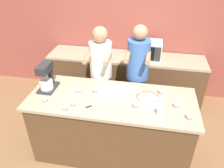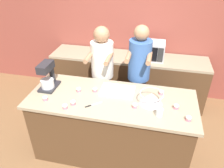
{
  "view_description": "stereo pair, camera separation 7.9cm",
  "coord_description": "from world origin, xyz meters",
  "px_view_note": "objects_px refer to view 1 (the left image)",
  "views": [
    {
      "loc": [
        0.41,
        -2.18,
        2.52
      ],
      "look_at": [
        0.0,
        0.04,
        1.12
      ],
      "focal_mm": 35.0,
      "sensor_mm": 36.0,
      "label": 1
    },
    {
      "loc": [
        0.49,
        -2.16,
        2.52
      ],
      "look_at": [
        0.0,
        0.04,
        1.12
      ],
      "focal_mm": 35.0,
      "sensor_mm": 36.0,
      "label": 2
    }
  ],
  "objects_px": {
    "microwave_oven": "(148,50)",
    "baking_tray": "(117,90)",
    "mixing_bowl": "(151,97)",
    "cupcake_6": "(189,116)",
    "person_left": "(101,77)",
    "knife": "(93,105)",
    "stand_mixer": "(47,78)",
    "cupcake_8": "(135,105)",
    "cupcake_5": "(73,103)",
    "cupcake_3": "(95,90)",
    "drinking_glass": "(160,111)",
    "cupcake_0": "(78,90)",
    "person_right": "(137,78)",
    "cupcake_4": "(176,105)",
    "cupcake_2": "(65,107)",
    "cupcake_1": "(45,99)"
  },
  "relations": [
    {
      "from": "microwave_oven",
      "to": "baking_tray",
      "type": "bearing_deg",
      "value": -105.56
    },
    {
      "from": "mixing_bowl",
      "to": "cupcake_6",
      "type": "distance_m",
      "value": 0.48
    },
    {
      "from": "person_left",
      "to": "knife",
      "type": "xyz_separation_m",
      "value": [
        0.09,
        -0.8,
        0.07
      ]
    },
    {
      "from": "stand_mixer",
      "to": "knife",
      "type": "height_order",
      "value": "stand_mixer"
    },
    {
      "from": "knife",
      "to": "cupcake_8",
      "type": "bearing_deg",
      "value": 7.53
    },
    {
      "from": "microwave_oven",
      "to": "cupcake_5",
      "type": "height_order",
      "value": "microwave_oven"
    },
    {
      "from": "stand_mixer",
      "to": "cupcake_3",
      "type": "distance_m",
      "value": 0.64
    },
    {
      "from": "drinking_glass",
      "to": "cupcake_6",
      "type": "xyz_separation_m",
      "value": [
        0.31,
        -0.01,
        -0.02
      ]
    },
    {
      "from": "baking_tray",
      "to": "cupcake_0",
      "type": "xyz_separation_m",
      "value": [
        -0.49,
        -0.11,
        0.01
      ]
    },
    {
      "from": "person_left",
      "to": "cupcake_3",
      "type": "xyz_separation_m",
      "value": [
        0.03,
        -0.51,
        0.1
      ]
    },
    {
      "from": "person_right",
      "to": "cupcake_6",
      "type": "distance_m",
      "value": 1.05
    },
    {
      "from": "baking_tray",
      "to": "cupcake_4",
      "type": "xyz_separation_m",
      "value": [
        0.74,
        -0.2,
        0.01
      ]
    },
    {
      "from": "person_left",
      "to": "microwave_oven",
      "type": "distance_m",
      "value": 1.03
    },
    {
      "from": "baking_tray",
      "to": "cupcake_2",
      "type": "relative_size",
      "value": 6.78
    },
    {
      "from": "knife",
      "to": "cupcake_4",
      "type": "xyz_separation_m",
      "value": [
        0.97,
        0.15,
        0.03
      ]
    },
    {
      "from": "cupcake_2",
      "to": "cupcake_4",
      "type": "bearing_deg",
      "value": 12.4
    },
    {
      "from": "cupcake_3",
      "to": "stand_mixer",
      "type": "bearing_deg",
      "value": -176.12
    },
    {
      "from": "cupcake_2",
      "to": "cupcake_4",
      "type": "height_order",
      "value": "same"
    },
    {
      "from": "knife",
      "to": "cupcake_4",
      "type": "distance_m",
      "value": 0.98
    },
    {
      "from": "cupcake_0",
      "to": "baking_tray",
      "type": "bearing_deg",
      "value": 12.15
    },
    {
      "from": "cupcake_3",
      "to": "cupcake_4",
      "type": "height_order",
      "value": "same"
    },
    {
      "from": "microwave_oven",
      "to": "cupcake_3",
      "type": "xyz_separation_m",
      "value": [
        -0.63,
        -1.29,
        -0.07
      ]
    },
    {
      "from": "person_right",
      "to": "cupcake_8",
      "type": "relative_size",
      "value": 26.16
    },
    {
      "from": "cupcake_1",
      "to": "cupcake_6",
      "type": "distance_m",
      "value": 1.69
    },
    {
      "from": "microwave_oven",
      "to": "cupcake_2",
      "type": "relative_size",
      "value": 7.06
    },
    {
      "from": "person_right",
      "to": "cupcake_2",
      "type": "height_order",
      "value": "person_right"
    },
    {
      "from": "person_right",
      "to": "cupcake_1",
      "type": "bearing_deg",
      "value": -141.7
    },
    {
      "from": "cupcake_0",
      "to": "mixing_bowl",
      "type": "bearing_deg",
      "value": -3.25
    },
    {
      "from": "person_right",
      "to": "cupcake_3",
      "type": "distance_m",
      "value": 0.72
    },
    {
      "from": "cupcake_2",
      "to": "cupcake_4",
      "type": "distance_m",
      "value": 1.29
    },
    {
      "from": "mixing_bowl",
      "to": "knife",
      "type": "height_order",
      "value": "mixing_bowl"
    },
    {
      "from": "cupcake_5",
      "to": "cupcake_8",
      "type": "relative_size",
      "value": 1.0
    },
    {
      "from": "cupcake_4",
      "to": "cupcake_6",
      "type": "bearing_deg",
      "value": -56.08
    },
    {
      "from": "person_left",
      "to": "baking_tray",
      "type": "xyz_separation_m",
      "value": [
        0.32,
        -0.45,
        0.08
      ]
    },
    {
      "from": "cupcake_2",
      "to": "baking_tray",
      "type": "bearing_deg",
      "value": 42.17
    },
    {
      "from": "microwave_oven",
      "to": "cupcake_0",
      "type": "relative_size",
      "value": 7.06
    },
    {
      "from": "cupcake_0",
      "to": "cupcake_8",
      "type": "distance_m",
      "value": 0.78
    },
    {
      "from": "person_left",
      "to": "knife",
      "type": "relative_size",
      "value": 9.18
    },
    {
      "from": "stand_mixer",
      "to": "person_left",
      "type": "bearing_deg",
      "value": 43.33
    },
    {
      "from": "mixing_bowl",
      "to": "cupcake_2",
      "type": "height_order",
      "value": "mixing_bowl"
    },
    {
      "from": "stand_mixer",
      "to": "drinking_glass",
      "type": "distance_m",
      "value": 1.48
    },
    {
      "from": "cupcake_5",
      "to": "baking_tray",
      "type": "bearing_deg",
      "value": 39.96
    },
    {
      "from": "cupcake_6",
      "to": "cupcake_4",
      "type": "bearing_deg",
      "value": 123.92
    },
    {
      "from": "baking_tray",
      "to": "microwave_oven",
      "type": "relative_size",
      "value": 0.96
    },
    {
      "from": "person_left",
      "to": "drinking_glass",
      "type": "xyz_separation_m",
      "value": [
        0.87,
        -0.82,
        0.11
      ]
    },
    {
      "from": "cupcake_0",
      "to": "cupcake_1",
      "type": "bearing_deg",
      "value": -140.97
    },
    {
      "from": "cupcake_2",
      "to": "microwave_oven",
      "type": "bearing_deg",
      "value": 62.99
    },
    {
      "from": "person_right",
      "to": "drinking_glass",
      "type": "relative_size",
      "value": 18.31
    },
    {
      "from": "cupcake_8",
      "to": "mixing_bowl",
      "type": "bearing_deg",
      "value": 35.15
    },
    {
      "from": "drinking_glass",
      "to": "cupcake_3",
      "type": "distance_m",
      "value": 0.89
    }
  ]
}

